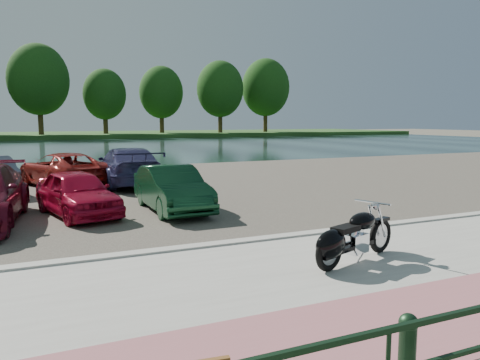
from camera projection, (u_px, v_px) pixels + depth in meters
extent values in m
plane|color=#595447|center=(318.00, 270.00, 8.31)|extent=(200.00, 200.00, 0.00)
cube|color=#9F9C95|center=(353.00, 285.00, 7.40)|extent=(60.00, 6.00, 0.10)
cube|color=#A15B62|center=(426.00, 319.00, 6.04)|extent=(60.00, 2.00, 0.01)
cube|color=#9F9C95|center=(266.00, 240.00, 10.11)|extent=(60.00, 0.30, 0.14)
cube|color=#413B34|center=(160.00, 188.00, 18.26)|extent=(60.00, 18.00, 0.04)
cube|color=#192E2C|center=(82.00, 148.00, 44.49)|extent=(120.00, 40.00, 0.00)
cube|color=#284D1B|center=(61.00, 135.00, 73.40)|extent=(120.00, 24.00, 0.60)
sphere|color=black|center=(409.00, 323.00, 4.25)|extent=(0.18, 0.18, 0.18)
cylinder|color=#3A2B15|center=(40.00, 114.00, 65.07)|extent=(0.70, 0.70, 5.85)
ellipsoid|color=#163A0F|center=(38.00, 79.00, 64.48)|extent=(8.19, 8.19, 9.83)
cylinder|color=#3A2B15|center=(105.00, 119.00, 70.09)|extent=(0.70, 0.70, 4.50)
ellipsoid|color=#163A0F|center=(105.00, 94.00, 69.63)|extent=(6.30, 6.30, 7.56)
cylinder|color=#3A2B15|center=(162.00, 117.00, 74.99)|extent=(0.70, 0.70, 4.95)
ellipsoid|color=#163A0F|center=(161.00, 92.00, 74.48)|extent=(6.93, 6.93, 8.32)
cylinder|color=#3A2B15|center=(220.00, 116.00, 76.09)|extent=(0.70, 0.70, 5.40)
ellipsoid|color=#163A0F|center=(220.00, 89.00, 75.53)|extent=(7.56, 7.56, 9.07)
cylinder|color=#3A2B15|center=(265.00, 115.00, 80.98)|extent=(0.70, 0.70, 5.85)
ellipsoid|color=#163A0F|center=(266.00, 87.00, 80.39)|extent=(8.19, 8.19, 9.83)
torus|color=black|center=(380.00, 235.00, 9.02)|extent=(0.68, 0.33, 0.68)
torus|color=black|center=(329.00, 252.00, 7.90)|extent=(0.68, 0.33, 0.68)
cylinder|color=#B2B2B7|center=(380.00, 235.00, 9.02)|extent=(0.45, 0.21, 0.46)
cylinder|color=#B2B2B7|center=(329.00, 252.00, 7.90)|extent=(0.45, 0.21, 0.46)
cylinder|color=silver|center=(382.00, 222.00, 8.81)|extent=(0.32, 0.15, 0.63)
cylinder|color=silver|center=(372.00, 220.00, 8.96)|extent=(0.32, 0.15, 0.63)
cylinder|color=silver|center=(372.00, 202.00, 8.71)|extent=(0.28, 0.72, 0.04)
sphere|color=silver|center=(375.00, 206.00, 8.78)|extent=(0.20, 0.20, 0.16)
sphere|color=silver|center=(377.00, 205.00, 8.83)|extent=(0.14, 0.14, 0.11)
cube|color=black|center=(381.00, 220.00, 8.98)|extent=(0.47, 0.28, 0.06)
cube|color=black|center=(356.00, 246.00, 8.47)|extent=(1.17, 0.48, 0.08)
cube|color=silver|center=(355.00, 243.00, 8.42)|extent=(0.53, 0.45, 0.34)
cylinder|color=silver|center=(358.00, 231.00, 8.46)|extent=(0.29, 0.25, 0.27)
cylinder|color=silver|center=(352.00, 233.00, 8.33)|extent=(0.29, 0.25, 0.27)
ellipsoid|color=black|center=(362.00, 221.00, 8.53)|extent=(0.76, 0.56, 0.32)
cube|color=black|center=(346.00, 229.00, 8.18)|extent=(0.61, 0.44, 0.10)
ellipsoid|color=black|center=(331.00, 244.00, 7.92)|extent=(0.80, 0.55, 0.50)
cube|color=black|center=(329.00, 249.00, 7.89)|extent=(0.44, 0.30, 0.30)
cylinder|color=silver|center=(337.00, 251.00, 8.35)|extent=(1.07, 0.44, 0.09)
cylinder|color=silver|center=(338.00, 247.00, 8.34)|extent=(1.07, 0.44, 0.09)
cylinder|color=#B2B2B7|center=(360.00, 258.00, 8.25)|extent=(0.07, 0.14, 0.22)
imported|color=#A50B29|center=(77.00, 193.00, 12.82)|extent=(2.32, 3.93, 1.25)
imported|color=#0F371E|center=(172.00, 189.00, 13.46)|extent=(1.42, 3.96, 1.30)
imported|color=maroon|center=(63.00, 170.00, 18.43)|extent=(3.60, 5.27, 1.34)
imported|color=navy|center=(127.00, 166.00, 18.81)|extent=(2.19, 5.27, 1.52)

